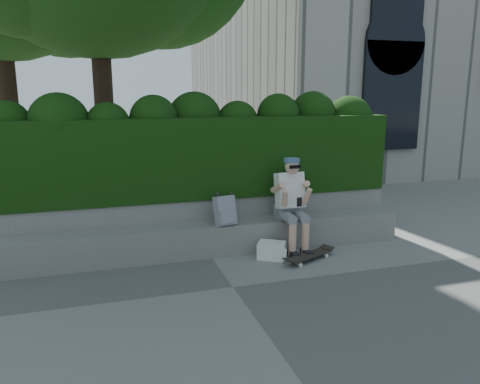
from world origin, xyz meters
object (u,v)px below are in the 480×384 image
object	(u,v)px
person	(291,201)
backpack_ground	(272,250)
backpack_plaid	(225,211)
skateboard	(309,256)

from	to	relation	value
person	backpack_ground	distance (m)	0.80
person	backpack_plaid	size ratio (longest dim) A/B	3.30
skateboard	backpack_ground	bearing A→B (deg)	130.05
person	backpack_plaid	xyz separation A→B (m)	(-0.99, 0.08, -0.09)
person	backpack_ground	bearing A→B (deg)	-145.79
backpack_plaid	skateboard	bearing A→B (deg)	-43.16
person	backpack_plaid	world-z (taller)	person
person	backpack_plaid	bearing A→B (deg)	175.28
skateboard	backpack_ground	size ratio (longest dim) A/B	2.18
backpack_plaid	backpack_ground	size ratio (longest dim) A/B	1.13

